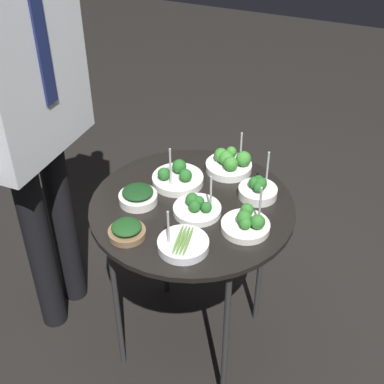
{
  "coord_description": "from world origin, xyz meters",
  "views": [
    {
      "loc": [
        -1.28,
        -0.53,
        1.76
      ],
      "look_at": [
        0.0,
        0.0,
        0.74
      ],
      "focal_mm": 50.0,
      "sensor_mm": 36.0,
      "label": 1
    }
  ],
  "objects_px": {
    "bowl_broccoli_mid_left": "(230,163)",
    "bowl_broccoli_front_left": "(258,189)",
    "waiter_figure": "(21,87)",
    "bowl_broccoli_center": "(197,208)",
    "bowl_broccoli_front_right": "(178,177)",
    "bowl_asparagus_mid_right": "(183,244)",
    "bowl_broccoli_back_right": "(247,223)",
    "bowl_spinach_far_rim": "(138,196)",
    "serving_cart": "(192,216)",
    "bowl_spinach_back_left": "(127,230)"
  },
  "relations": [
    {
      "from": "bowl_spinach_far_rim",
      "to": "bowl_broccoli_mid_left",
      "type": "height_order",
      "value": "bowl_broccoli_mid_left"
    },
    {
      "from": "serving_cart",
      "to": "bowl_broccoli_center",
      "type": "distance_m",
      "value": 0.08
    },
    {
      "from": "waiter_figure",
      "to": "bowl_spinach_back_left",
      "type": "bearing_deg",
      "value": -111.42
    },
    {
      "from": "serving_cart",
      "to": "waiter_figure",
      "type": "distance_m",
      "value": 0.68
    },
    {
      "from": "bowl_broccoli_front_left",
      "to": "bowl_broccoli_center",
      "type": "bearing_deg",
      "value": 136.24
    },
    {
      "from": "bowl_spinach_far_rim",
      "to": "bowl_broccoli_back_right",
      "type": "bearing_deg",
      "value": -89.51
    },
    {
      "from": "bowl_broccoli_center",
      "to": "bowl_broccoli_front_right",
      "type": "xyz_separation_m",
      "value": [
        0.13,
        0.12,
        0.0
      ]
    },
    {
      "from": "bowl_asparagus_mid_right",
      "to": "bowl_broccoli_mid_left",
      "type": "bearing_deg",
      "value": 1.01
    },
    {
      "from": "bowl_broccoli_back_right",
      "to": "bowl_broccoli_front_left",
      "type": "relative_size",
      "value": 0.95
    },
    {
      "from": "bowl_broccoli_back_right",
      "to": "bowl_spinach_back_left",
      "type": "xyz_separation_m",
      "value": [
        -0.17,
        0.33,
        -0.0
      ]
    },
    {
      "from": "bowl_broccoli_back_right",
      "to": "waiter_figure",
      "type": "height_order",
      "value": "waiter_figure"
    },
    {
      "from": "bowl_broccoli_back_right",
      "to": "bowl_spinach_back_left",
      "type": "distance_m",
      "value": 0.37
    },
    {
      "from": "serving_cart",
      "to": "bowl_broccoli_mid_left",
      "type": "relative_size",
      "value": 4.17
    },
    {
      "from": "bowl_spinach_back_left",
      "to": "bowl_broccoli_front_right",
      "type": "bearing_deg",
      "value": -5.66
    },
    {
      "from": "bowl_broccoli_mid_left",
      "to": "waiter_figure",
      "type": "bearing_deg",
      "value": 114.25
    },
    {
      "from": "bowl_broccoli_front_right",
      "to": "bowl_spinach_back_left",
      "type": "bearing_deg",
      "value": 174.34
    },
    {
      "from": "bowl_broccoli_front_left",
      "to": "bowl_spinach_back_left",
      "type": "bearing_deg",
      "value": 138.21
    },
    {
      "from": "bowl_broccoli_mid_left",
      "to": "bowl_spinach_back_left",
      "type": "bearing_deg",
      "value": 159.26
    },
    {
      "from": "serving_cart",
      "to": "bowl_asparagus_mid_right",
      "type": "distance_m",
      "value": 0.22
    },
    {
      "from": "bowl_spinach_far_rim",
      "to": "bowl_broccoli_back_right",
      "type": "relative_size",
      "value": 0.84
    },
    {
      "from": "serving_cart",
      "to": "bowl_spinach_far_rim",
      "type": "relative_size",
      "value": 5.39
    },
    {
      "from": "bowl_broccoli_front_right",
      "to": "bowl_broccoli_back_right",
      "type": "distance_m",
      "value": 0.33
    },
    {
      "from": "bowl_broccoli_mid_left",
      "to": "bowl_broccoli_front_left",
      "type": "distance_m",
      "value": 0.17
    },
    {
      "from": "bowl_broccoli_front_right",
      "to": "bowl_broccoli_back_right",
      "type": "relative_size",
      "value": 1.17
    },
    {
      "from": "bowl_broccoli_front_right",
      "to": "serving_cart",
      "type": "bearing_deg",
      "value": -135.17
    },
    {
      "from": "bowl_broccoli_front_right",
      "to": "bowl_spinach_far_rim",
      "type": "height_order",
      "value": "bowl_broccoli_front_right"
    },
    {
      "from": "bowl_broccoli_front_right",
      "to": "bowl_spinach_back_left",
      "type": "relative_size",
      "value": 1.54
    },
    {
      "from": "bowl_spinach_far_rim",
      "to": "bowl_broccoli_back_right",
      "type": "height_order",
      "value": "bowl_broccoli_back_right"
    },
    {
      "from": "serving_cart",
      "to": "bowl_broccoli_center",
      "type": "bearing_deg",
      "value": -136.96
    },
    {
      "from": "bowl_spinach_far_rim",
      "to": "bowl_broccoli_back_right",
      "type": "distance_m",
      "value": 0.37
    },
    {
      "from": "bowl_asparagus_mid_right",
      "to": "waiter_figure",
      "type": "height_order",
      "value": "waiter_figure"
    },
    {
      "from": "bowl_broccoli_back_right",
      "to": "bowl_broccoli_front_left",
      "type": "bearing_deg",
      "value": 5.95
    },
    {
      "from": "bowl_broccoli_center",
      "to": "bowl_broccoli_front_left",
      "type": "relative_size",
      "value": 0.97
    },
    {
      "from": "bowl_broccoli_front_right",
      "to": "bowl_spinach_back_left",
      "type": "distance_m",
      "value": 0.31
    },
    {
      "from": "bowl_broccoli_center",
      "to": "bowl_broccoli_front_left",
      "type": "height_order",
      "value": "bowl_broccoli_front_left"
    },
    {
      "from": "bowl_asparagus_mid_right",
      "to": "bowl_broccoli_back_right",
      "type": "height_order",
      "value": "bowl_broccoli_back_right"
    },
    {
      "from": "bowl_asparagus_mid_right",
      "to": "bowl_broccoli_back_right",
      "type": "bearing_deg",
      "value": -43.88
    },
    {
      "from": "bowl_broccoli_center",
      "to": "waiter_figure",
      "type": "distance_m",
      "value": 0.68
    },
    {
      "from": "bowl_spinach_back_left",
      "to": "waiter_figure",
      "type": "relative_size",
      "value": 0.07
    },
    {
      "from": "serving_cart",
      "to": "bowl_spinach_back_left",
      "type": "bearing_deg",
      "value": 150.68
    },
    {
      "from": "serving_cart",
      "to": "bowl_broccoli_front_left",
      "type": "relative_size",
      "value": 4.31
    },
    {
      "from": "bowl_asparagus_mid_right",
      "to": "bowl_spinach_back_left",
      "type": "distance_m",
      "value": 0.18
    },
    {
      "from": "bowl_broccoli_front_left",
      "to": "bowl_spinach_back_left",
      "type": "xyz_separation_m",
      "value": [
        -0.34,
        0.31,
        -0.01
      ]
    },
    {
      "from": "bowl_asparagus_mid_right",
      "to": "bowl_spinach_far_rim",
      "type": "relative_size",
      "value": 1.21
    },
    {
      "from": "bowl_asparagus_mid_right",
      "to": "waiter_figure",
      "type": "bearing_deg",
      "value": 75.54
    },
    {
      "from": "bowl_broccoli_mid_left",
      "to": "bowl_broccoli_back_right",
      "type": "bearing_deg",
      "value": -151.54
    },
    {
      "from": "bowl_broccoli_back_right",
      "to": "waiter_figure",
      "type": "xyz_separation_m",
      "value": [
        0.01,
        0.77,
        0.31
      ]
    },
    {
      "from": "bowl_spinach_back_left",
      "to": "bowl_asparagus_mid_right",
      "type": "bearing_deg",
      "value": -85.63
    },
    {
      "from": "bowl_broccoli_mid_left",
      "to": "bowl_broccoli_back_right",
      "type": "height_order",
      "value": "bowl_broccoli_back_right"
    },
    {
      "from": "serving_cart",
      "to": "bowl_spinach_back_left",
      "type": "xyz_separation_m",
      "value": [
        -0.22,
        0.12,
        0.07
      ]
    }
  ]
}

